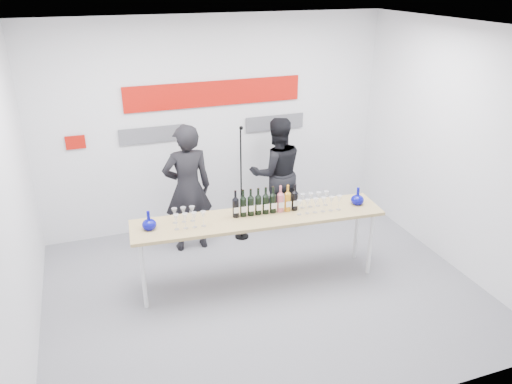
% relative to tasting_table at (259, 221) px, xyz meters
% --- Properties ---
extents(ground, '(5.00, 5.00, 0.00)m').
position_rel_tasting_table_xyz_m(ground, '(-0.02, -0.21, -0.82)').
color(ground, slate).
rests_on(ground, ground).
extents(back_wall, '(5.00, 0.04, 3.00)m').
position_rel_tasting_table_xyz_m(back_wall, '(-0.02, 1.79, 0.68)').
color(back_wall, silver).
rests_on(back_wall, ground).
extents(signage, '(3.38, 0.02, 0.79)m').
position_rel_tasting_table_xyz_m(signage, '(-0.07, 1.76, 0.99)').
color(signage, '#AD0F07').
rests_on(signage, back_wall).
extents(tasting_table, '(2.98, 0.82, 0.88)m').
position_rel_tasting_table_xyz_m(tasting_table, '(0.00, 0.00, 0.00)').
color(tasting_table, tan).
rests_on(tasting_table, ground).
extents(wine_bottles, '(0.80, 0.14, 0.33)m').
position_rel_tasting_table_xyz_m(wine_bottles, '(0.10, 0.05, 0.23)').
color(wine_bottles, black).
rests_on(wine_bottles, tasting_table).
extents(decanter_left, '(0.16, 0.16, 0.21)m').
position_rel_tasting_table_xyz_m(decanter_left, '(-1.25, 0.11, 0.17)').
color(decanter_left, '#070882').
rests_on(decanter_left, tasting_table).
extents(decanter_right, '(0.16, 0.16, 0.21)m').
position_rel_tasting_table_xyz_m(decanter_right, '(1.25, -0.09, 0.17)').
color(decanter_right, '#070882').
rests_on(decanter_right, tasting_table).
extents(glasses_left, '(0.36, 0.25, 0.18)m').
position_rel_tasting_table_xyz_m(glasses_left, '(-0.83, 0.05, 0.16)').
color(glasses_left, silver).
rests_on(glasses_left, tasting_table).
extents(glasses_right, '(0.56, 0.26, 0.18)m').
position_rel_tasting_table_xyz_m(glasses_right, '(0.69, -0.06, 0.16)').
color(glasses_right, silver).
rests_on(glasses_right, tasting_table).
extents(presenter_left, '(0.64, 0.42, 1.76)m').
position_rel_tasting_table_xyz_m(presenter_left, '(-0.61, 1.08, 0.06)').
color(presenter_left, black).
rests_on(presenter_left, ground).
extents(presenter_right, '(0.85, 0.69, 1.65)m').
position_rel_tasting_table_xyz_m(presenter_right, '(0.76, 1.34, 0.01)').
color(presenter_right, black).
rests_on(presenter_right, ground).
extents(mic_stand, '(0.19, 0.19, 1.66)m').
position_rel_tasting_table_xyz_m(mic_stand, '(0.14, 1.11, -0.31)').
color(mic_stand, black).
rests_on(mic_stand, ground).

